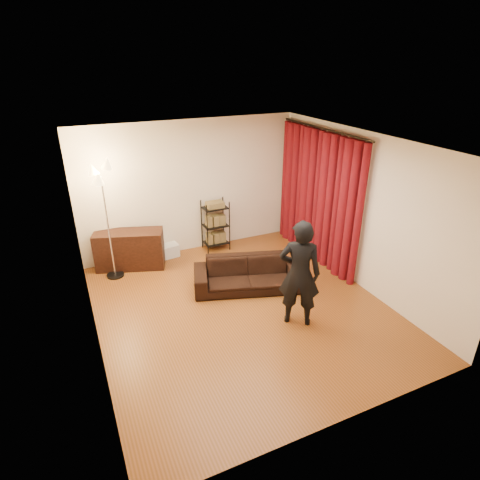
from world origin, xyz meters
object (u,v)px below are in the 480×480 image
person (299,274)px  media_cabinet (130,249)px  wire_shelf (216,225)px  floor_lamp (108,223)px  sofa (248,274)px  storage_boxes (171,251)px

person → media_cabinet: (-2.00, 2.87, -0.48)m
person → wire_shelf: person is taller
floor_lamp → wire_shelf: bearing=7.8°
sofa → person: person is taller
sofa → floor_lamp: (-2.09, 1.43, 0.80)m
sofa → wire_shelf: bearing=105.9°
storage_boxes → wire_shelf: 1.07m
person → floor_lamp: 3.54m
person → wire_shelf: bearing=-51.7°
media_cabinet → person: bearing=-36.4°
storage_boxes → sofa: bearing=-62.5°
wire_shelf → floor_lamp: bearing=-172.9°
sofa → floor_lamp: floor_lamp is taller
sofa → storage_boxes: 2.00m
media_cabinet → wire_shelf: (1.81, 0.05, 0.17)m
person → floor_lamp: (-2.36, 2.63, 0.22)m
person → storage_boxes: size_ratio=5.23×
sofa → wire_shelf: (0.07, 1.72, 0.27)m
sofa → floor_lamp: 2.66m
wire_shelf → sofa: bearing=-93.0°
storage_boxes → wire_shelf: wire_shelf is taller
sofa → person: (0.26, -1.20, 0.58)m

